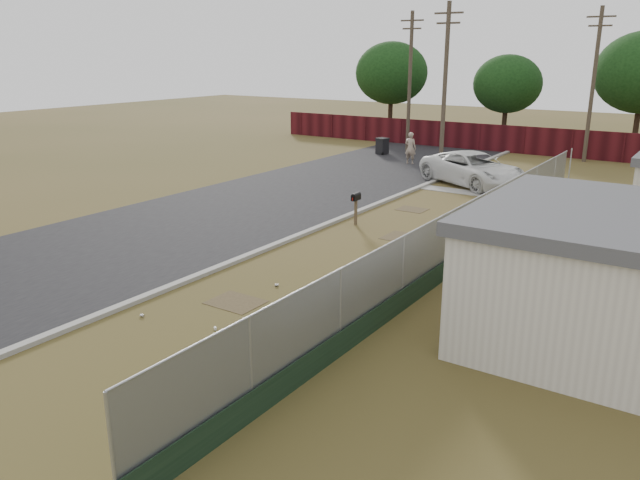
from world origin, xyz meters
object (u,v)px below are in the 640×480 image
Objects in this scene: fire_hydrant at (251,382)px; mailbox at (356,200)px; pickup_truck at (474,169)px; pedestrian at (410,148)px; trash_bin at (382,146)px.

fire_hydrant is 13.05m from mailbox.
mailbox is (-4.86, 12.10, 0.60)m from fire_hydrant.
fire_hydrant is at bearing -141.78° from pickup_truck.
pedestrian reaches higher than pickup_truck.
pedestrian is 1.78× the size of trash_bin.
trash_bin is (-12.37, 28.20, 0.16)m from fire_hydrant.
mailbox is at bearing -157.71° from pickup_truck.
pickup_truck reaches higher than trash_bin.
pickup_truck is 5.54× the size of trash_bin.
pedestrian reaches higher than fire_hydrant.
fire_hydrant is 0.44× the size of pedestrian.
trash_bin is at bearing -39.53° from pedestrian.
trash_bin is at bearing 113.68° from fire_hydrant.
mailbox is at bearing 111.86° from fire_hydrant.
mailbox is 0.66× the size of pedestrian.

